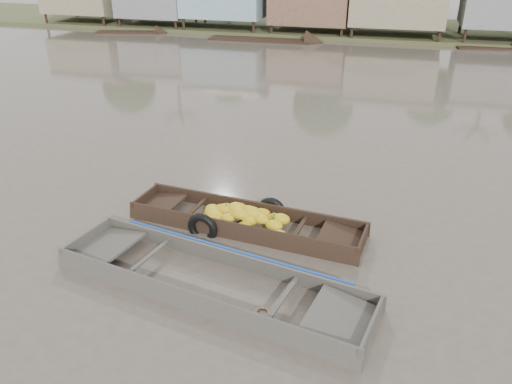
# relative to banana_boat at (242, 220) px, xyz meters

# --- Properties ---
(ground) EXTENTS (120.00, 120.00, 0.00)m
(ground) POSITION_rel_banana_boat_xyz_m (0.32, -0.49, -0.18)
(ground) COLOR #53483F
(ground) RESTS_ON ground
(banana_boat) EXTENTS (6.09, 2.01, 0.84)m
(banana_boat) POSITION_rel_banana_boat_xyz_m (0.00, 0.00, 0.00)
(banana_boat) COLOR black
(banana_boat) RESTS_ON ground
(viewer_boat) EXTENTS (7.08, 3.05, 0.55)m
(viewer_boat) POSITION_rel_banana_boat_xyz_m (0.12, -2.51, -0.13)
(viewer_boat) COLOR #3B3832
(viewer_boat) RESTS_ON ground
(distant_boats) EXTENTS (46.56, 15.95, 0.35)m
(distant_boats) POSITION_rel_banana_boat_xyz_m (9.10, 23.52, -0.23)
(distant_boats) COLOR black
(distant_boats) RESTS_ON ground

